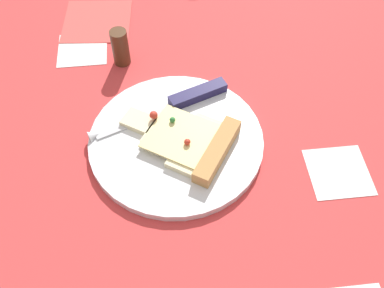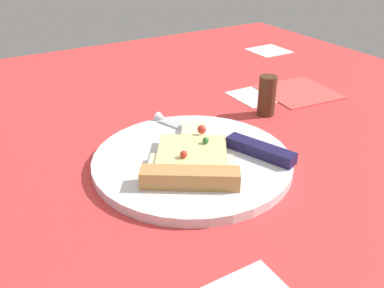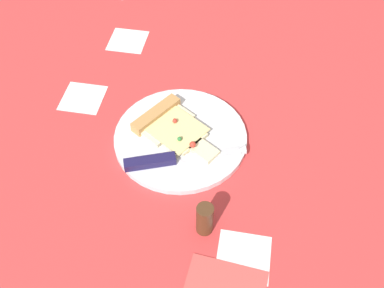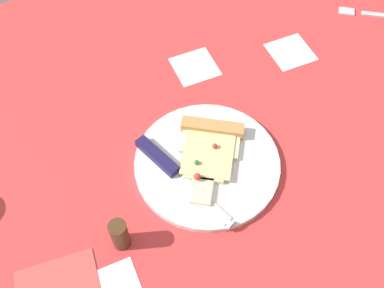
% 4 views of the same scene
% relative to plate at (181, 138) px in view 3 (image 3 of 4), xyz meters
% --- Properties ---
extents(ground_plane, '(1.27, 1.27, 0.03)m').
position_rel_plate_xyz_m(ground_plane, '(-0.02, 0.01, -0.02)').
color(ground_plane, '#D13838').
rests_on(ground_plane, ground).
extents(plate, '(0.27, 0.27, 0.01)m').
position_rel_plate_xyz_m(plate, '(0.00, 0.00, 0.00)').
color(plate, silver).
rests_on(plate, ground_plane).
extents(pizza_slice, '(0.19, 0.16, 0.03)m').
position_rel_plate_xyz_m(pizza_slice, '(0.02, -0.01, 0.01)').
color(pizza_slice, beige).
rests_on(pizza_slice, plate).
extents(knife, '(0.23, 0.10, 0.02)m').
position_rel_plate_xyz_m(knife, '(0.00, 0.07, 0.01)').
color(knife, silver).
rests_on(knife, plate).
extents(pepper_shaker, '(0.03, 0.03, 0.07)m').
position_rel_plate_xyz_m(pepper_shaker, '(-0.08, 0.19, 0.03)').
color(pepper_shaker, '#4C2D19').
rests_on(pepper_shaker, ground_plane).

